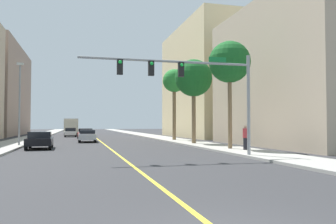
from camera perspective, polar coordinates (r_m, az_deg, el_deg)
ground at (r=47.39m, az=-11.67°, el=-4.40°), size 192.00×192.00×0.00m
sidewalk_left at (r=47.73m, az=-22.32°, el=-4.18°), size 3.44×168.00×0.15m
sidewalk_right at (r=48.66m, az=-1.23°, el=-4.29°), size 3.44×168.00×0.15m
lane_marking_center at (r=47.39m, az=-11.67°, el=-4.40°), size 0.16×144.00×0.01m
building_right_near at (r=35.19m, az=22.65°, el=5.58°), size 12.19×18.82×13.11m
building_right_far at (r=55.94m, az=8.95°, el=4.78°), size 14.40×22.01×17.22m
traffic_signal_mast at (r=20.13m, az=4.36°, el=5.39°), size 10.19×0.36×6.05m
street_lamp at (r=33.25m, az=-23.45°, el=2.00°), size 0.56×0.28×7.33m
palm_near at (r=26.91m, az=10.19°, el=8.05°), size 3.19×3.19×8.21m
palm_mid at (r=33.74m, az=4.29°, el=5.56°), size 3.64×3.64×8.18m
palm_far at (r=41.06m, az=1.04°, el=4.97°), size 2.74×2.74×8.41m
car_white at (r=56.11m, az=-15.91°, el=-3.24°), size 1.86×3.87×1.41m
car_black at (r=29.53m, az=-20.55°, el=-4.39°), size 2.04×4.10×1.38m
car_silver at (r=39.28m, az=-13.27°, el=-3.83°), size 1.98×4.64×1.35m
car_red at (r=46.77m, az=-13.57°, el=-3.53°), size 2.09×3.93×1.42m
delivery_truck at (r=64.91m, az=-15.76°, el=-2.32°), size 2.41×7.84×2.96m
pedestrian at (r=25.32m, az=12.75°, el=-4.14°), size 0.38×0.38×1.77m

